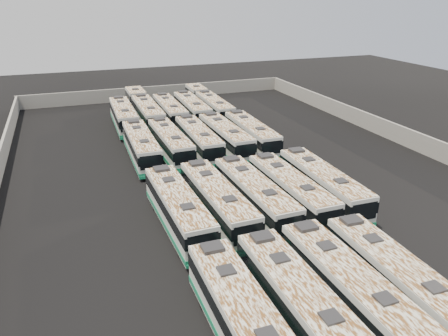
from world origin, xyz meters
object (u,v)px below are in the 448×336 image
(bus_midfront_right, at_px, (290,191))
(bus_midfront_far_right, at_px, (322,185))
(bus_midback_center, at_px, (198,140))
(bus_back_right, at_px, (192,110))
(bus_midfront_left, at_px, (217,202))
(bus_midback_right, at_px, (225,137))
(bus_midback_far_right, at_px, (251,134))
(bus_midback_left, at_px, (170,143))
(bus_midfront_center, at_px, (254,196))
(bus_front_center, at_px, (350,291))
(bus_front_left, at_px, (301,307))
(bus_midfront_far_left, at_px, (178,209))
(bus_back_left, at_px, (144,108))
(bus_back_center, at_px, (170,112))
(bus_back_far_left, at_px, (124,116))
(bus_midback_far_left, at_px, (141,146))
(bus_front_right, at_px, (397,281))
(bus_front_far_left, at_px, (244,322))
(bus_back_far_right, at_px, (208,103))

(bus_midfront_right, relative_size, bus_midfront_far_right, 0.98)
(bus_midback_center, xyz_separation_m, bus_back_right, (3.15, 13.16, 0.05))
(bus_midfront_left, relative_size, bus_midfront_far_right, 1.00)
(bus_midback_right, relative_size, bus_midback_far_right, 1.01)
(bus_midback_left, height_order, bus_midback_right, bus_midback_right)
(bus_midfront_center, bearing_deg, bus_front_center, -91.36)
(bus_front_left, bearing_deg, bus_midfront_far_left, 103.57)
(bus_front_left, bearing_deg, bus_back_left, 89.69)
(bus_midfront_left, bearing_deg, bus_back_left, 88.41)
(bus_front_left, height_order, bus_back_center, bus_front_left)
(bus_midfront_far_left, distance_m, bus_midback_far_right, 20.09)
(bus_back_right, bearing_deg, bus_midback_right, -88.32)
(bus_front_center, height_order, bus_midfront_right, bus_front_center)
(bus_back_far_left, distance_m, bus_back_right, 9.59)
(bus_midfront_left, bearing_deg, bus_midfront_far_right, -1.68)
(bus_front_center, height_order, bus_midfront_left, bus_midfront_left)
(bus_midfront_far_right, distance_m, bus_back_left, 33.21)
(bus_midfront_left, distance_m, bus_back_right, 29.35)
(bus_midfront_far_right, xyz_separation_m, bus_midback_far_left, (-12.88, 15.53, -0.02))
(bus_back_far_left, xyz_separation_m, bus_back_center, (6.39, 0.17, -0.02))
(bus_front_right, height_order, bus_midback_right, bus_midback_right)
(bus_midback_far_left, distance_m, bus_midback_left, 3.23)
(bus_midfront_left, height_order, bus_midback_far_right, bus_midfront_left)
(bus_back_center, bearing_deg, bus_front_far_left, -97.91)
(bus_front_left, distance_m, bus_midfront_right, 14.59)
(bus_midfront_right, bearing_deg, bus_back_center, 95.71)
(bus_midback_left, bearing_deg, bus_midfront_far_left, -102.49)
(bus_midfront_far_right, bearing_deg, bus_midback_center, 113.62)
(bus_midfront_center, xyz_separation_m, bus_midback_left, (-3.23, 15.57, -0.04))
(bus_midfront_far_left, height_order, bus_midfront_left, bus_midfront_left)
(bus_midback_far_right, bearing_deg, bus_back_center, 117.17)
(bus_back_far_left, relative_size, bus_back_left, 0.64)
(bus_front_center, height_order, bus_back_center, bus_front_center)
(bus_midback_left, height_order, bus_back_far_right, bus_midback_left)
(bus_front_right, height_order, bus_midback_far_right, bus_midback_far_right)
(bus_midback_right, bearing_deg, bus_back_right, 89.43)
(bus_midback_right, xyz_separation_m, bus_midback_far_right, (3.25, -0.02, -0.02))
(bus_midfront_center, bearing_deg, bus_midback_right, 76.91)
(bus_front_far_left, distance_m, bus_front_center, 6.50)
(bus_midback_left, relative_size, bus_back_right, 0.96)
(bus_midfront_left, bearing_deg, bus_midback_right, 65.92)
(bus_front_far_left, height_order, bus_midback_right, bus_midback_right)
(bus_front_right, height_order, bus_midback_center, bus_midback_center)
(bus_back_far_right, bearing_deg, bus_midfront_center, -100.24)
(bus_back_center, bearing_deg, bus_midfront_right, -82.71)
(bus_midback_far_left, bearing_deg, bus_midfront_left, -77.17)
(bus_midfront_center, xyz_separation_m, bus_midback_right, (3.17, 15.36, 0.01))
(bus_midfront_far_left, xyz_separation_m, bus_midfront_center, (6.45, 0.09, 0.00))
(bus_front_left, bearing_deg, bus_midback_far_left, 96.21)
(bus_front_center, bearing_deg, bus_back_left, 93.48)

